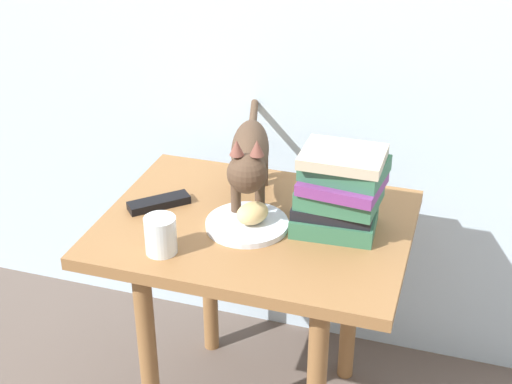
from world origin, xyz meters
name	(u,v)px	position (x,y,z in m)	size (l,w,h in m)	color
side_table	(256,256)	(0.00, 0.00, 0.50)	(0.72, 0.54, 0.59)	olive
plate	(247,224)	(-0.01, -0.03, 0.60)	(0.19, 0.19, 0.01)	silver
bread_roll	(251,213)	(0.00, -0.03, 0.63)	(0.08, 0.06, 0.05)	#E0BC7A
cat	(250,156)	(-0.04, 0.07, 0.72)	(0.17, 0.47, 0.23)	#4C3828
book_stack	(340,191)	(0.19, 0.03, 0.69)	(0.21, 0.18, 0.20)	#336B4C
candle_jar	(161,237)	(-0.16, -0.18, 0.63)	(0.07, 0.07, 0.08)	silver
tv_remote	(159,202)	(-0.25, 0.00, 0.60)	(0.15, 0.04, 0.02)	black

